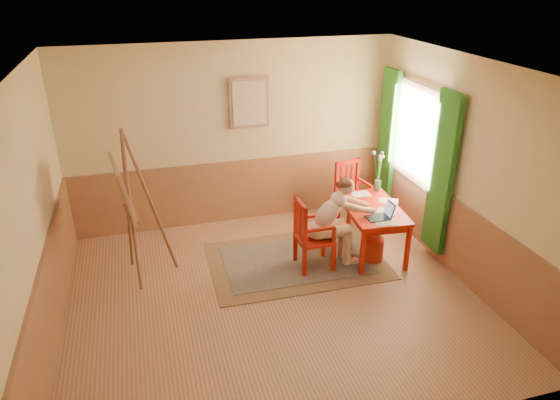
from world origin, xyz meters
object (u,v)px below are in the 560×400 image
object	(u,v)px
chair_left	(311,235)
laptop	(382,215)
figure	(333,219)
easel	(126,193)
table	(372,213)
chair_back	(352,193)

from	to	relation	value
chair_left	laptop	distance (m)	0.96
figure	easel	size ratio (longest dim) A/B	0.62
table	figure	distance (m)	0.65
figure	easel	world-z (taller)	easel
figure	laptop	bearing A→B (deg)	-18.43
easel	laptop	bearing A→B (deg)	-11.05
table	easel	xyz separation A→B (m)	(-3.22, 0.28, 0.57)
laptop	easel	size ratio (longest dim) A/B	0.17
laptop	figure	bearing A→B (deg)	161.57
figure	easel	xyz separation A→B (m)	(-2.59, 0.42, 0.50)
chair_left	figure	world-z (taller)	figure
table	easel	world-z (taller)	easel
chair_left	figure	distance (m)	0.37
table	chair_left	world-z (taller)	chair_left
table	chair_back	size ratio (longest dim) A/B	1.26
chair_back	chair_left	bearing A→B (deg)	-133.78
chair_left	figure	size ratio (longest dim) A/B	0.79
table	figure	xyz separation A→B (m)	(-0.63, -0.14, 0.07)
chair_left	chair_back	bearing A→B (deg)	46.22
easel	figure	bearing A→B (deg)	-9.28
easel	chair_left	bearing A→B (deg)	-10.61
table	laptop	bearing A→B (deg)	-96.13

